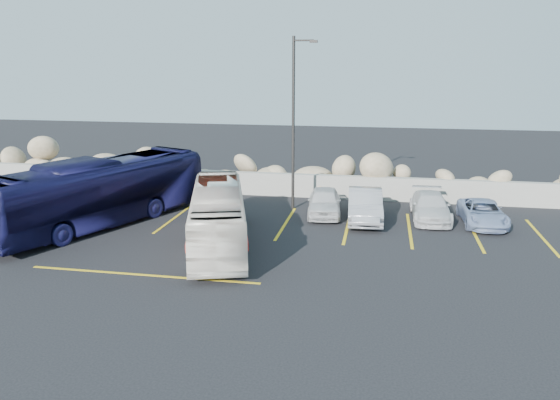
% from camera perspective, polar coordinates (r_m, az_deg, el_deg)
% --- Properties ---
extents(ground, '(90.00, 90.00, 0.00)m').
position_cam_1_polar(ground, '(18.24, -11.50, -8.13)').
color(ground, black).
rests_on(ground, ground).
extents(seawall, '(60.00, 0.40, 1.20)m').
position_cam_1_polar(seawall, '(29.03, -2.72, 1.74)').
color(seawall, gray).
rests_on(seawall, ground).
extents(riprap_pile, '(54.00, 2.80, 2.60)m').
position_cam_1_polar(riprap_pile, '(30.03, -2.21, 3.53)').
color(riprap_pile, '#9C8966').
rests_on(riprap_pile, ground).
extents(parking_lines, '(18.16, 9.36, 0.01)m').
position_cam_1_polar(parking_lines, '(22.30, 5.15, -3.72)').
color(parking_lines, gold).
rests_on(parking_lines, ground).
extents(lamppost, '(1.14, 0.18, 8.00)m').
position_cam_1_polar(lamppost, '(25.52, 1.52, 8.45)').
color(lamppost, '#2B2826').
rests_on(lamppost, ground).
extents(vintage_bus, '(4.16, 8.36, 2.27)m').
position_cam_1_polar(vintage_bus, '(20.96, -6.51, -1.70)').
color(vintage_bus, silver).
rests_on(vintage_bus, ground).
extents(tour_coach, '(6.35, 10.52, 2.90)m').
position_cam_1_polar(tour_coach, '(24.61, -18.28, 0.80)').
color(tour_coach, black).
rests_on(tour_coach, ground).
extents(car_a, '(1.81, 3.79, 1.25)m').
position_cam_1_polar(car_a, '(25.15, 4.65, -0.18)').
color(car_a, silver).
rests_on(car_a, ground).
extents(car_b, '(1.71, 4.28, 1.38)m').
position_cam_1_polar(car_b, '(24.47, 8.86, -0.54)').
color(car_b, '#A5A5A9').
rests_on(car_b, ground).
extents(car_c, '(1.72, 4.02, 1.15)m').
position_cam_1_polar(car_c, '(25.31, 15.44, -0.67)').
color(car_c, silver).
rests_on(car_c, ground).
extents(car_d, '(1.85, 3.79, 1.04)m').
position_cam_1_polar(car_d, '(25.19, 20.42, -1.27)').
color(car_d, '#8194B8').
rests_on(car_d, ground).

